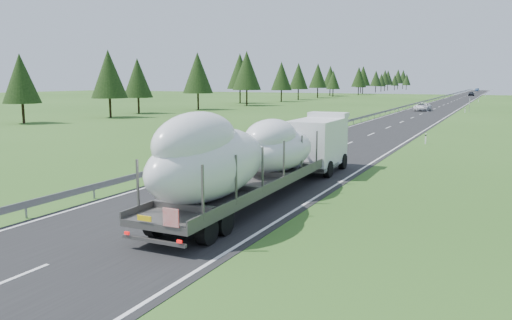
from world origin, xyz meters
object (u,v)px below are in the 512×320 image
at_px(boat_truck, 261,152).
at_px(distant_van, 422,107).
at_px(distant_car_dark, 471,94).
at_px(distant_car_blue, 477,90).
at_px(highway_sign, 470,103).

distance_m(boat_truck, distant_van, 78.86).
height_order(distant_car_dark, distant_car_blue, distant_car_dark).
relative_size(distant_van, distant_car_blue, 1.23).
height_order(distant_van, distant_car_dark, distant_van).
distance_m(boat_truck, distant_car_dark, 182.46).
bearing_deg(distant_car_dark, distant_car_blue, 94.85).
distance_m(highway_sign, distant_van, 8.84).
bearing_deg(distant_car_blue, highway_sign, -83.81).
distance_m(highway_sign, boat_truck, 76.59).
bearing_deg(highway_sign, distant_van, 164.53).
xyz_separation_m(highway_sign, distant_car_dark, (-5.72, 106.02, -1.04)).
height_order(boat_truck, distant_car_dark, boat_truck).
height_order(highway_sign, boat_truck, boat_truck).
bearing_deg(boat_truck, distant_car_dark, 90.25).
relative_size(boat_truck, distant_car_dark, 4.46).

